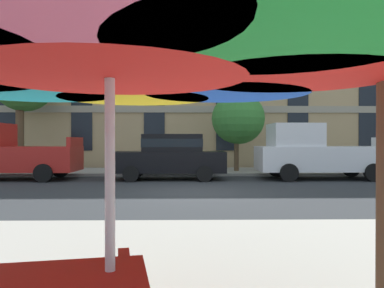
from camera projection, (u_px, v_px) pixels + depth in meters
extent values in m
plane|color=#2D3033|center=(195.00, 192.00, 11.23)|extent=(120.00, 120.00, 0.00)
cube|color=#9E998E|center=(191.00, 171.00, 18.03)|extent=(56.00, 3.60, 0.12)
cube|color=tan|center=(189.00, 24.00, 26.14)|extent=(38.39, 12.00, 19.20)
cube|color=#9E937F|center=(190.00, 109.00, 20.16)|extent=(37.62, 0.08, 0.36)
cube|color=#9E937F|center=(190.00, 49.00, 20.13)|extent=(37.62, 0.08, 0.36)
cube|color=#B21E19|center=(12.00, 159.00, 14.79)|extent=(5.10, 1.90, 0.96)
cube|color=#B21E19|center=(75.00, 142.00, 14.83)|extent=(0.16, 1.75, 0.36)
cylinder|color=black|center=(60.00, 169.00, 15.78)|extent=(0.68, 0.22, 0.68)
cylinder|color=black|center=(43.00, 173.00, 13.88)|extent=(0.68, 0.22, 0.68)
cube|color=black|center=(169.00, 162.00, 14.91)|extent=(4.40, 1.76, 0.80)
cube|color=black|center=(173.00, 143.00, 14.90)|extent=(2.30, 1.55, 0.68)
cube|color=black|center=(173.00, 143.00, 14.90)|extent=(2.32, 1.57, 0.32)
cylinder|color=black|center=(131.00, 174.00, 14.01)|extent=(0.60, 0.22, 0.60)
cylinder|color=black|center=(137.00, 170.00, 15.77)|extent=(0.60, 0.22, 0.60)
cylinder|color=black|center=(205.00, 174.00, 14.06)|extent=(0.60, 0.22, 0.60)
cylinder|color=black|center=(202.00, 170.00, 15.82)|extent=(0.60, 0.22, 0.60)
cube|color=silver|center=(322.00, 158.00, 15.02)|extent=(5.10, 1.90, 0.96)
cube|color=silver|center=(295.00, 135.00, 14.99)|extent=(1.90, 1.75, 0.90)
cube|color=silver|center=(384.00, 142.00, 15.06)|extent=(0.16, 1.75, 0.36)
cylinder|color=black|center=(351.00, 169.00, 16.00)|extent=(0.68, 0.22, 0.68)
cylinder|color=black|center=(374.00, 173.00, 14.10)|extent=(0.68, 0.22, 0.68)
cylinder|color=black|center=(277.00, 169.00, 15.94)|extent=(0.68, 0.22, 0.68)
cylinder|color=black|center=(289.00, 173.00, 14.04)|extent=(0.68, 0.22, 0.68)
cylinder|color=brown|center=(20.00, 141.00, 18.11)|extent=(0.39, 0.39, 2.99)
sphere|color=#387F33|center=(26.00, 82.00, 18.30)|extent=(1.93, 1.93, 1.93)
sphere|color=#387F33|center=(24.00, 81.00, 18.23)|extent=(2.94, 2.94, 2.94)
sphere|color=#387F33|center=(18.00, 81.00, 18.23)|extent=(1.89, 1.89, 1.89)
cylinder|color=brown|center=(236.00, 155.00, 17.70)|extent=(0.22, 0.22, 1.71)
sphere|color=#387F33|center=(237.00, 119.00, 17.76)|extent=(2.33, 2.33, 2.33)
sphere|color=#387F33|center=(239.00, 118.00, 17.76)|extent=(2.42, 2.42, 2.42)
sphere|color=#387F33|center=(236.00, 113.00, 17.56)|extent=(1.62, 1.62, 1.62)
cylinder|color=silver|center=(110.00, 207.00, 2.21)|extent=(0.06, 0.06, 2.28)
cone|color=red|center=(294.00, 46.00, 2.22)|extent=(1.29, 1.29, 0.39)
cone|color=blue|center=(226.00, 70.00, 2.98)|extent=(1.29, 1.29, 0.39)
cone|color=yellow|center=(134.00, 76.00, 3.28)|extent=(1.29, 1.29, 0.39)
cone|color=#199EB2|center=(31.00, 69.00, 2.95)|extent=(1.29, 1.29, 0.39)
cone|color=red|center=(110.00, 38.00, 2.20)|extent=(1.61, 1.61, 0.47)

